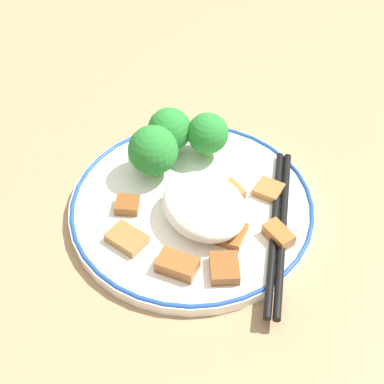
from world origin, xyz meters
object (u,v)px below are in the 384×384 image
at_px(broccoli_back_left, 208,134).
at_px(broccoli_back_center, 170,130).
at_px(broccoli_back_right, 153,151).
at_px(chopsticks, 278,229).
at_px(plate, 192,208).

bearing_deg(broccoli_back_left, broccoli_back_center, -132.09).
bearing_deg(broccoli_back_right, broccoli_back_center, 121.97).
distance_m(broccoli_back_right, chopsticks, 0.16).
bearing_deg(broccoli_back_left, chopsticks, -1.38).
height_order(plate, broccoli_back_right, broccoli_back_right).
xyz_separation_m(plate, broccoli_back_right, (-0.06, -0.01, 0.04)).
height_order(plate, broccoli_back_left, broccoli_back_left).
height_order(broccoli_back_left, broccoli_back_center, broccoli_back_center).
bearing_deg(broccoli_back_center, chopsticks, 9.98).
distance_m(plate, chopsticks, 0.09).
xyz_separation_m(broccoli_back_right, chopsticks, (0.14, 0.06, -0.03)).
xyz_separation_m(broccoli_back_left, broccoli_back_right, (-0.01, -0.07, 0.00)).
distance_m(broccoli_back_center, chopsticks, 0.17).
bearing_deg(plate, broccoli_back_right, -172.41).
height_order(plate, broccoli_back_center, broccoli_back_center).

